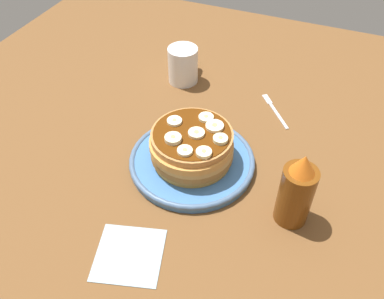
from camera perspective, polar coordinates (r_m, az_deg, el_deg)
name	(u,v)px	position (r cm, az deg, el deg)	size (l,w,h in cm)	color
ground_plane	(192,169)	(83.20, 0.00, -2.82)	(140.00, 140.00, 3.00)	brown
plate	(192,161)	(81.34, 0.00, -1.59)	(25.18, 25.18, 1.98)	#3F72B2
pancake_stack	(193,147)	(78.41, 0.08, 0.40)	(16.95, 16.48, 6.93)	#C18839
banana_slice_0	(197,133)	(75.89, 0.68, 2.38)	(3.14, 3.14, 0.78)	beige
banana_slice_1	(204,153)	(71.92, 1.68, -0.45)	(2.88, 2.88, 0.93)	#FAEDB7
banana_slice_2	(173,139)	(74.51, -2.68, 1.52)	(3.14, 3.14, 1.07)	beige
banana_slice_3	(220,139)	(74.55, 4.02, 1.44)	(2.78, 2.78, 1.00)	#EFF2BC
banana_slice_4	(174,121)	(78.48, -2.48, 3.99)	(2.92, 2.92, 0.75)	#FDF2C5
banana_slice_5	(215,126)	(77.32, 3.20, 3.27)	(3.50, 3.50, 0.83)	#FDE6B8
banana_slice_6	(206,118)	(79.23, 1.99, 4.49)	(2.94, 2.94, 0.82)	#F8F0C1
banana_slice_7	(185,151)	(72.29, -1.01, -0.22)	(2.80, 2.80, 0.80)	#F1E8BA
coffee_mug	(184,64)	(102.59, -1.20, 11.96)	(10.77, 7.38, 9.07)	white
napkin	(129,254)	(70.04, -8.83, -14.37)	(11.00, 11.00, 0.30)	#99B2BF
fork	(274,109)	(97.06, 11.44, 5.67)	(10.87, 8.75, 0.50)	silver
syrup_bottle	(296,192)	(70.56, 14.45, -5.78)	(5.94, 5.94, 15.33)	brown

